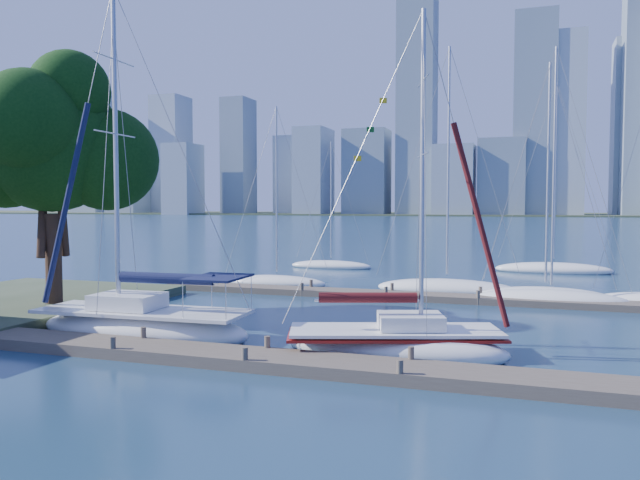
% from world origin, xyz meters
% --- Properties ---
extents(ground, '(700.00, 700.00, 0.00)m').
position_xyz_m(ground, '(0.00, 0.00, 0.00)').
color(ground, '#162A48').
rests_on(ground, ground).
extents(near_dock, '(26.00, 2.00, 0.40)m').
position_xyz_m(near_dock, '(0.00, 0.00, 0.20)').
color(near_dock, '#4F443A').
rests_on(near_dock, ground).
extents(far_dock, '(30.00, 1.80, 0.36)m').
position_xyz_m(far_dock, '(2.00, 16.00, 0.18)').
color(far_dock, '#4F443A').
rests_on(far_dock, ground).
extents(far_shore, '(800.00, 100.00, 1.50)m').
position_xyz_m(far_shore, '(0.00, 320.00, 0.00)').
color(far_shore, '#38472D').
rests_on(far_shore, ground).
extents(tree, '(9.37, 8.55, 12.57)m').
position_xyz_m(tree, '(-13.54, 5.96, 8.49)').
color(tree, '#301E15').
rests_on(tree, ground).
extents(sailboat_navy, '(9.49, 3.49, 14.65)m').
position_xyz_m(sailboat_navy, '(-6.27, 2.68, 1.08)').
color(sailboat_navy, white).
rests_on(sailboat_navy, ground).
extents(sailboat_maroon, '(8.39, 4.99, 12.66)m').
position_xyz_m(sailboat_maroon, '(4.07, 2.90, 1.01)').
color(sailboat_maroon, white).
rests_on(sailboat_maroon, ground).
extents(bg_boat_0, '(7.12, 3.94, 12.06)m').
position_xyz_m(bg_boat_0, '(-7.24, 19.21, 0.24)').
color(bg_boat_0, white).
rests_on(bg_boat_0, ground).
extents(bg_boat_2, '(8.78, 3.48, 15.13)m').
position_xyz_m(bg_boat_2, '(3.84, 19.32, 0.30)').
color(bg_boat_2, white).
rests_on(bg_boat_2, ground).
extents(bg_boat_3, '(7.65, 4.84, 13.41)m').
position_xyz_m(bg_boat_3, '(9.43, 17.55, 0.29)').
color(bg_boat_3, white).
rests_on(bg_boat_3, ground).
extents(bg_boat_4, '(8.27, 5.00, 14.02)m').
position_xyz_m(bg_boat_4, '(9.70, 16.77, 0.28)').
color(bg_boat_4, white).
rests_on(bg_boat_4, ground).
extents(bg_boat_6, '(7.30, 3.59, 10.87)m').
position_xyz_m(bg_boat_6, '(-7.30, 31.21, 0.22)').
color(bg_boat_6, white).
rests_on(bg_boat_6, ground).
extents(bg_boat_7, '(9.16, 4.76, 15.18)m').
position_xyz_m(bg_boat_7, '(10.38, 33.42, 0.29)').
color(bg_boat_7, white).
rests_on(bg_boat_7, ground).
extents(skyline, '(503.60, 51.31, 112.59)m').
position_xyz_m(skyline, '(28.53, 290.44, 36.26)').
color(skyline, '#8393AA').
rests_on(skyline, ground).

